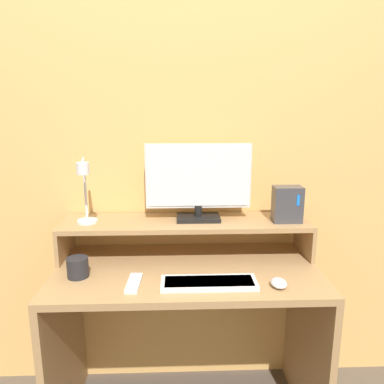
# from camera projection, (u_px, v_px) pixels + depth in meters

# --- Properties ---
(wall_back) EXTENTS (6.00, 0.05, 2.50)m
(wall_back) POSITION_uv_depth(u_px,v_px,m) (185.00, 152.00, 1.87)
(wall_back) COLOR #E5AD60
(wall_back) RESTS_ON ground_plane
(desk) EXTENTS (1.17, 0.59, 0.77)m
(desk) POSITION_uv_depth(u_px,v_px,m) (187.00, 315.00, 1.71)
(desk) COLOR #A87F51
(desk) RESTS_ON ground_plane
(monitor_shelf) EXTENTS (1.17, 0.27, 0.17)m
(monitor_shelf) POSITION_uv_depth(u_px,v_px,m) (186.00, 226.00, 1.78)
(monitor_shelf) COLOR #A87F51
(monitor_shelf) RESTS_ON desk
(monitor) EXTENTS (0.49, 0.14, 0.36)m
(monitor) POSITION_uv_depth(u_px,v_px,m) (198.00, 181.00, 1.75)
(monitor) COLOR black
(monitor) RESTS_ON monitor_shelf
(desk_lamp) EXTENTS (0.10, 0.19, 0.31)m
(desk_lamp) POSITION_uv_depth(u_px,v_px,m) (85.00, 190.00, 1.65)
(desk_lamp) COLOR silver
(desk_lamp) RESTS_ON monitor_shelf
(router_dock) EXTENTS (0.13, 0.09, 0.17)m
(router_dock) POSITION_uv_depth(u_px,v_px,m) (287.00, 204.00, 1.74)
(router_dock) COLOR #3D3D42
(router_dock) RESTS_ON monitor_shelf
(keyboard) EXTENTS (0.39, 0.13, 0.02)m
(keyboard) POSITION_uv_depth(u_px,v_px,m) (209.00, 283.00, 1.50)
(keyboard) COLOR silver
(keyboard) RESTS_ON desk
(mouse) EXTENTS (0.06, 0.09, 0.03)m
(mouse) POSITION_uv_depth(u_px,v_px,m) (279.00, 283.00, 1.49)
(mouse) COLOR silver
(mouse) RESTS_ON desk
(remote_control) EXTENTS (0.06, 0.16, 0.02)m
(remote_control) POSITION_uv_depth(u_px,v_px,m) (134.00, 283.00, 1.50)
(remote_control) COLOR white
(remote_control) RESTS_ON desk
(mug) EXTENTS (0.09, 0.09, 0.08)m
(mug) POSITION_uv_depth(u_px,v_px,m) (78.00, 267.00, 1.57)
(mug) COLOR #232328
(mug) RESTS_ON desk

